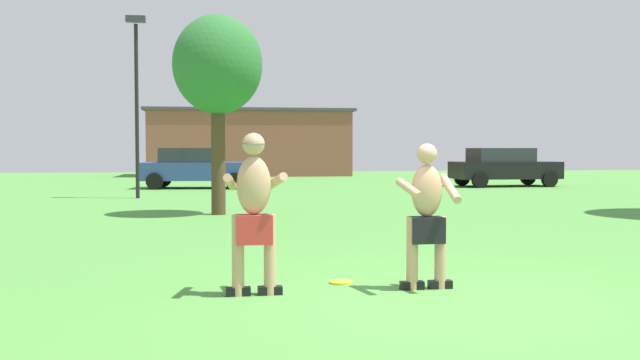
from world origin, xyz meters
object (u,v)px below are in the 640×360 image
at_px(player_with_cap, 254,205).
at_px(frisbee, 341,282).
at_px(car_blue_mid_lot, 196,167).
at_px(tree_left_field, 218,67).
at_px(car_black_near_post, 504,166).
at_px(player_in_black, 427,213).
at_px(lamp_post, 137,87).

relative_size(player_with_cap, frisbee, 6.47).
relative_size(car_blue_mid_lot, tree_left_field, 0.95).
distance_m(player_with_cap, car_black_near_post, 22.76).
xyz_separation_m(player_in_black, car_blue_mid_lot, (-3.27, 20.22, -0.02)).
relative_size(car_black_near_post, tree_left_field, 0.94).
relative_size(lamp_post, tree_left_field, 1.21).
bearing_deg(player_in_black, player_with_cap, -178.54).
bearing_deg(car_blue_mid_lot, car_black_near_post, -1.98).
xyz_separation_m(frisbee, car_black_near_post, (10.13, 19.33, 0.81)).
height_order(player_with_cap, car_black_near_post, player_with_cap).
distance_m(car_black_near_post, car_blue_mid_lot, 12.53).
height_order(car_black_near_post, tree_left_field, tree_left_field).
bearing_deg(tree_left_field, car_blue_mid_lot, 94.82).
height_order(player_in_black, frisbee, player_in_black).
xyz_separation_m(car_blue_mid_lot, lamp_post, (-1.61, -5.33, 2.66)).
bearing_deg(car_black_near_post, tree_left_field, -137.28).
bearing_deg(frisbee, lamp_post, 105.51).
bearing_deg(tree_left_field, player_in_black, -75.59).
bearing_deg(player_in_black, frisbee, 152.55).
distance_m(lamp_post, tree_left_field, 6.33).
distance_m(player_with_cap, car_blue_mid_lot, 20.32).
relative_size(frisbee, car_black_near_post, 0.06).
distance_m(car_blue_mid_lot, lamp_post, 6.17).
bearing_deg(tree_left_field, player_with_cap, -87.30).
distance_m(player_with_cap, lamp_post, 15.44).
relative_size(player_in_black, frisbee, 6.01).
xyz_separation_m(player_with_cap, car_black_near_post, (11.15, 19.84, -0.13)).
height_order(player_in_black, lamp_post, lamp_post).
distance_m(player_in_black, frisbee, 1.30).
height_order(player_with_cap, car_blue_mid_lot, player_with_cap).
distance_m(player_in_black, car_blue_mid_lot, 20.49).
height_order(player_in_black, car_blue_mid_lot, player_in_black).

